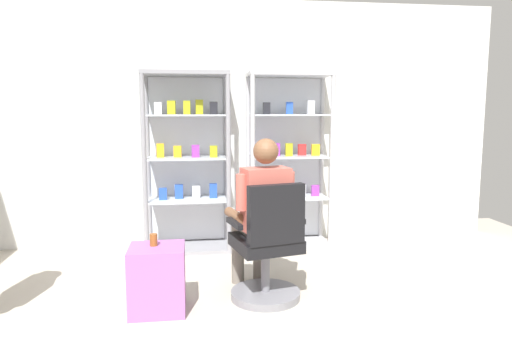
{
  "coord_description": "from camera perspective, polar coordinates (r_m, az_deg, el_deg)",
  "views": [
    {
      "loc": [
        -0.49,
        -2.24,
        1.52
      ],
      "look_at": [
        0.04,
        1.6,
        1.0
      ],
      "focal_mm": 32.59,
      "sensor_mm": 36.0,
      "label": 1
    }
  ],
  "objects": [
    {
      "name": "office_chair",
      "position": [
        3.71,
        1.5,
        -10.04
      ],
      "size": [
        0.61,
        0.58,
        0.96
      ],
      "color": "slate",
      "rests_on": "ground"
    },
    {
      "name": "back_wall",
      "position": [
        5.26,
        -2.48,
        5.77
      ],
      "size": [
        6.0,
        0.1,
        2.7
      ],
      "primitive_type": "cube",
      "color": "silver",
      "rests_on": "ground"
    },
    {
      "name": "seated_shopkeeper",
      "position": [
        3.77,
        0.58,
        -4.72
      ],
      "size": [
        0.55,
        0.61,
        1.29
      ],
      "color": "slate",
      "rests_on": "ground"
    },
    {
      "name": "display_cabinet_right",
      "position": [
        5.14,
        3.91,
        1.36
      ],
      "size": [
        0.9,
        0.45,
        1.9
      ],
      "color": "#B7B7BC",
      "rests_on": "ground"
    },
    {
      "name": "storage_crate",
      "position": [
        3.65,
        -12.01,
        -12.91
      ],
      "size": [
        0.41,
        0.37,
        0.5
      ],
      "primitive_type": "cube",
      "color": "#9E599E",
      "rests_on": "ground"
    },
    {
      "name": "display_cabinet_left",
      "position": [
        5.03,
        -8.45,
        1.22
      ],
      "size": [
        0.9,
        0.45,
        1.9
      ],
      "color": "gray",
      "rests_on": "ground"
    },
    {
      "name": "tea_glass",
      "position": [
        3.59,
        -12.46,
        -8.31
      ],
      "size": [
        0.06,
        0.06,
        0.09
      ],
      "primitive_type": "cylinder",
      "color": "brown",
      "rests_on": "storage_crate"
    }
  ]
}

